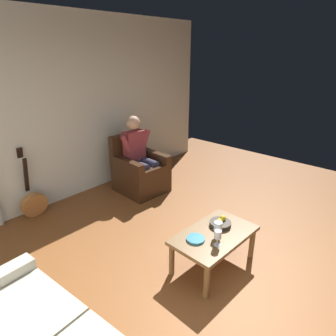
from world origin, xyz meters
The scene contains 10 objects.
ground_plane centered at (0.00, 0.00, 0.00)m, with size 7.68×7.68×0.00m, color brown.
wall_back centered at (0.00, -3.23, 1.40)m, with size 5.71×0.06×2.79m, color silver.
armchair centered at (-0.68, -2.53, 0.33)m, with size 0.74×0.80×0.94m.
person_seated centered at (-0.68, -2.52, 0.68)m, with size 0.62×0.61×1.26m.
coffee_table centered at (0.10, -0.52, 0.35)m, with size 0.97×0.60×0.41m.
guitar centered at (0.92, -3.03, 0.22)m, with size 0.37×0.27×1.01m.
wine_glass_near centered at (0.25, -0.38, 0.53)m, with size 0.07×0.07×0.17m.
wine_glass_far centered at (0.13, -0.46, 0.54)m, with size 0.09×0.09×0.18m.
fruit_bowl centered at (-0.07, -0.56, 0.45)m, with size 0.24×0.24×0.11m.
decorative_dish centered at (0.33, -0.60, 0.42)m, with size 0.19×0.19×0.02m, color teal.
Camera 1 is at (2.42, 0.90, 2.24)m, focal length 31.63 mm.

